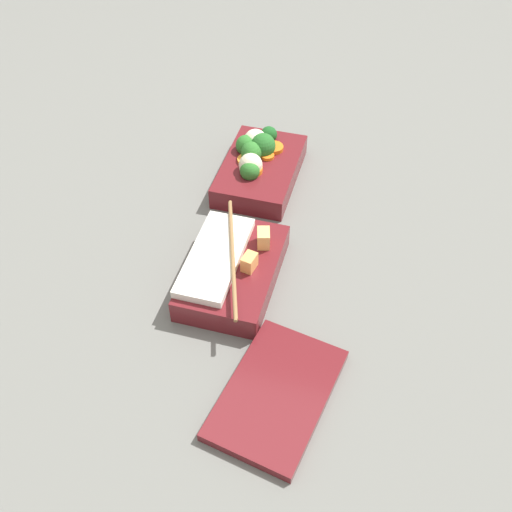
% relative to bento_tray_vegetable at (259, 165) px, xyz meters
% --- Properties ---
extents(ground_plane, '(3.00, 3.00, 0.00)m').
position_rel_bento_tray_vegetable_xyz_m(ground_plane, '(0.13, 0.03, -0.03)').
color(ground_plane, slate).
extents(bento_tray_vegetable, '(0.19, 0.12, 0.07)m').
position_rel_bento_tray_vegetable_xyz_m(bento_tray_vegetable, '(0.00, 0.00, 0.00)').
color(bento_tray_vegetable, maroon).
rests_on(bento_tray_vegetable, ground_plane).
extents(bento_tray_rice, '(0.22, 0.12, 0.06)m').
position_rel_bento_tray_vegetable_xyz_m(bento_tray_rice, '(0.24, 0.02, -0.00)').
color(bento_tray_rice, maroon).
rests_on(bento_tray_rice, ground_plane).
extents(bento_lid, '(0.20, 0.15, 0.01)m').
position_rel_bento_tray_vegetable_xyz_m(bento_lid, '(0.41, 0.13, -0.02)').
color(bento_lid, maroon).
rests_on(bento_lid, ground_plane).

